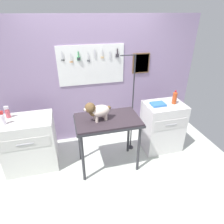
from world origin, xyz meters
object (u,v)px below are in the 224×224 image
(dog, at_px, (97,111))
(cabinet_right, at_px, (162,126))
(grooming_arm, at_px, (132,110))
(soda_bottle, at_px, (175,98))
(counter_left, at_px, (30,143))
(detangler_spray, at_px, (3,119))
(grooming_table, at_px, (108,124))

(dog, height_order, cabinet_right, dog)
(grooming_arm, height_order, soda_bottle, grooming_arm)
(counter_left, distance_m, detangler_spray, 0.59)
(counter_left, relative_size, soda_bottle, 3.67)
(cabinet_right, bearing_deg, counter_left, 177.89)
(grooming_arm, relative_size, dog, 4.22)
(counter_left, bearing_deg, detangler_spray, -165.95)
(cabinet_right, bearing_deg, grooming_arm, 170.13)
(grooming_table, relative_size, soda_bottle, 4.12)
(grooming_table, height_order, grooming_arm, grooming_arm)
(grooming_table, distance_m, detangler_spray, 1.51)
(dog, relative_size, detangler_spray, 1.98)
(grooming_arm, xyz_separation_m, dog, (-0.66, -0.34, 0.24))
(dog, relative_size, soda_bottle, 1.74)
(dog, bearing_deg, cabinet_right, 10.88)
(counter_left, height_order, cabinet_right, cabinet_right)
(dog, bearing_deg, grooming_table, 4.24)
(grooming_arm, distance_m, soda_bottle, 0.76)
(grooming_arm, height_order, counter_left, grooming_arm)
(grooming_table, distance_m, counter_left, 1.31)
(dog, xyz_separation_m, soda_bottle, (1.39, 0.22, -0.05))
(detangler_spray, height_order, soda_bottle, soda_bottle)
(counter_left, bearing_deg, dog, -16.85)
(grooming_arm, xyz_separation_m, soda_bottle, (0.73, -0.11, 0.19))
(soda_bottle, bearing_deg, cabinet_right, 175.33)
(counter_left, height_order, detangler_spray, detangler_spray)
(grooming_table, bearing_deg, detangler_spray, 170.62)
(grooming_table, relative_size, dog, 2.37)
(soda_bottle, bearing_deg, counter_left, 177.72)
(grooming_arm, distance_m, cabinet_right, 0.69)
(grooming_table, bearing_deg, counter_left, 165.74)
(dog, xyz_separation_m, detangler_spray, (-1.32, 0.26, -0.09))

